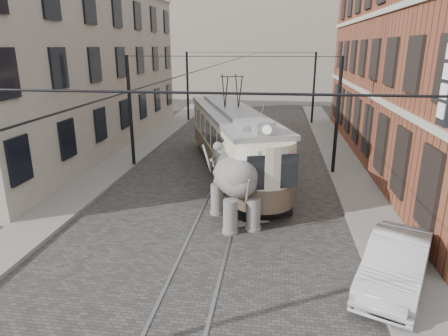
# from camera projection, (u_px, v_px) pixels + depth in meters

# --- Properties ---
(ground) EXTENTS (120.00, 120.00, 0.00)m
(ground) POSITION_uv_depth(u_px,v_px,m) (217.00, 216.00, 15.66)
(ground) COLOR #42403D
(tram_rails) EXTENTS (1.54, 80.00, 0.02)m
(tram_rails) POSITION_uv_depth(u_px,v_px,m) (217.00, 215.00, 15.66)
(tram_rails) COLOR slate
(tram_rails) RESTS_ON ground
(sidewalk_right) EXTENTS (2.00, 60.00, 0.15)m
(sidewalk_right) POSITION_uv_depth(u_px,v_px,m) (375.00, 222.00, 14.89)
(sidewalk_right) COLOR slate
(sidewalk_right) RESTS_ON ground
(sidewalk_left) EXTENTS (2.00, 60.00, 0.15)m
(sidewalk_left) POSITION_uv_depth(u_px,v_px,m) (63.00, 206.00, 16.46)
(sidewalk_left) COLOR slate
(sidewalk_left) RESTS_ON ground
(brick_building) EXTENTS (8.00, 26.00, 12.00)m
(brick_building) POSITION_uv_depth(u_px,v_px,m) (446.00, 55.00, 21.03)
(brick_building) COLOR brown
(brick_building) RESTS_ON ground
(stucco_building) EXTENTS (7.00, 24.00, 10.00)m
(stucco_building) POSITION_uv_depth(u_px,v_px,m) (69.00, 70.00, 25.04)
(stucco_building) COLOR gray
(stucco_building) RESTS_ON ground
(distant_block) EXTENTS (28.00, 10.00, 14.00)m
(distant_block) POSITION_uv_depth(u_px,v_px,m) (262.00, 42.00, 51.48)
(distant_block) COLOR gray
(distant_block) RESTS_ON ground
(catenary) EXTENTS (11.00, 30.20, 6.00)m
(catenary) POSITION_uv_depth(u_px,v_px,m) (228.00, 119.00, 19.54)
(catenary) COLOR black
(catenary) RESTS_ON ground
(tram) EXTENTS (6.54, 12.88, 5.04)m
(tram) POSITION_uv_depth(u_px,v_px,m) (232.00, 125.00, 20.39)
(tram) COLOR beige
(tram) RESTS_ON ground
(elephant) EXTENTS (4.10, 5.13, 2.76)m
(elephant) POSITION_uv_depth(u_px,v_px,m) (235.00, 187.00, 14.78)
(elephant) COLOR slate
(elephant) RESTS_ON ground
(parked_car) EXTENTS (3.10, 4.53, 1.41)m
(parked_car) POSITION_uv_depth(u_px,v_px,m) (396.00, 263.00, 10.90)
(parked_car) COLOR #AAA9AD
(parked_car) RESTS_ON ground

